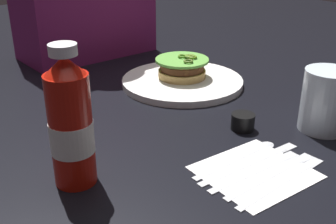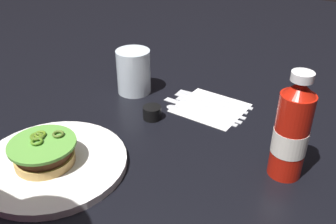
{
  "view_description": "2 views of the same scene",
  "coord_description": "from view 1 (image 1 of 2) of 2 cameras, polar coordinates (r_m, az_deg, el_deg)",
  "views": [
    {
      "loc": [
        -0.49,
        -0.58,
        0.36
      ],
      "look_at": [
        -0.06,
        -0.06,
        0.06
      ],
      "focal_mm": 44.78,
      "sensor_mm": 36.0,
      "label": 1
    },
    {
      "loc": [
        -0.34,
        0.53,
        0.47
      ],
      "look_at": [
        -0.01,
        -0.04,
        0.08
      ],
      "focal_mm": 40.11,
      "sensor_mm": 36.0,
      "label": 2
    }
  ],
  "objects": [
    {
      "name": "spoon_utensil",
      "position": [
        0.72,
        10.69,
        -5.41
      ],
      "size": [
        0.19,
        0.03,
        0.0
      ],
      "color": "silver",
      "rests_on": "napkin"
    },
    {
      "name": "burger_sandwich",
      "position": [
        1.02,
        1.94,
        6.06
      ],
      "size": [
        0.13,
        0.13,
        0.05
      ],
      "color": "tan",
      "rests_on": "dinner_plate"
    },
    {
      "name": "fork_utensil",
      "position": [
        0.69,
        12.87,
        -7.2
      ],
      "size": [
        0.19,
        0.03,
        0.0
      ],
      "color": "silver",
      "rests_on": "napkin"
    },
    {
      "name": "ground_plane",
      "position": [
        0.84,
        0.6,
        -1.01
      ],
      "size": [
        3.0,
        3.0,
        0.0
      ],
      "primitive_type": "plane",
      "color": "black"
    },
    {
      "name": "condiment_cup",
      "position": [
        0.8,
        10.15,
        -1.31
      ],
      "size": [
        0.04,
        0.04,
        0.03
      ],
      "primitive_type": "cylinder",
      "color": "black",
      "rests_on": "ground_plane"
    },
    {
      "name": "table_knife",
      "position": [
        0.67,
        15.96,
        -8.48
      ],
      "size": [
        0.21,
        0.02,
        0.0
      ],
      "color": "silver",
      "rests_on": "napkin"
    },
    {
      "name": "butter_knife",
      "position": [
        0.68,
        14.56,
        -7.74
      ],
      "size": [
        0.2,
        0.02,
        0.0
      ],
      "color": "silver",
      "rests_on": "napkin"
    },
    {
      "name": "napkin",
      "position": [
        0.68,
        11.75,
        -7.96
      ],
      "size": [
        0.17,
        0.16,
        0.0
      ],
      "primitive_type": "cube",
      "rotation": [
        0.0,
        0.0,
        -0.08
      ],
      "color": "white",
      "rests_on": "ground_plane"
    },
    {
      "name": "water_glass",
      "position": [
        0.83,
        20.69,
        1.47
      ],
      "size": [
        0.09,
        0.09,
        0.12
      ],
      "primitive_type": "cylinder",
      "color": "silver",
      "rests_on": "ground_plane"
    },
    {
      "name": "ketchup_bottle",
      "position": [
        0.61,
        -13.1,
        -1.68
      ],
      "size": [
        0.06,
        0.06,
        0.21
      ],
      "color": "#B6170B",
      "rests_on": "ground_plane"
    },
    {
      "name": "steak_knife",
      "position": [
        0.71,
        11.96,
        -6.24
      ],
      "size": [
        0.22,
        0.03,
        0.0
      ],
      "color": "silver",
      "rests_on": "napkin"
    },
    {
      "name": "dinner_plate",
      "position": [
        1.02,
        1.96,
        4.16
      ],
      "size": [
        0.29,
        0.29,
        0.02
      ],
      "primitive_type": "cylinder",
      "color": "white",
      "rests_on": "ground_plane"
    }
  ]
}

